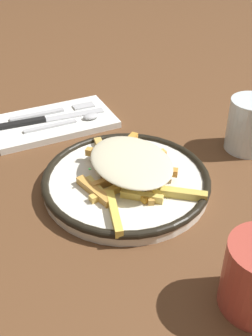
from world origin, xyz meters
TOP-DOWN VIEW (x-y plane):
  - ground_plane at (0.00, 0.00)m, footprint 2.60×2.60m
  - plate at (0.00, 0.00)m, footprint 0.27×0.27m
  - fries_heap at (0.00, 0.00)m, footprint 0.24×0.17m
  - napkin at (-0.25, -0.03)m, footprint 0.15×0.25m
  - fork at (-0.28, -0.01)m, footprint 0.04×0.18m
  - knife at (-0.25, -0.04)m, footprint 0.05×0.21m
  - spoon at (-0.22, 0.01)m, footprint 0.03×0.15m
  - water_glass at (0.01, 0.25)m, footprint 0.08×0.08m

SIDE VIEW (x-z plane):
  - ground_plane at x=0.00m, z-range 0.00..0.00m
  - napkin at x=-0.25m, z-range 0.00..0.01m
  - plate at x=0.00m, z-range 0.00..0.03m
  - fork at x=-0.28m, z-range 0.01..0.02m
  - knife at x=-0.25m, z-range 0.01..0.02m
  - spoon at x=-0.22m, z-range 0.01..0.02m
  - fries_heap at x=0.00m, z-range 0.02..0.06m
  - water_glass at x=0.01m, z-range 0.00..0.10m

